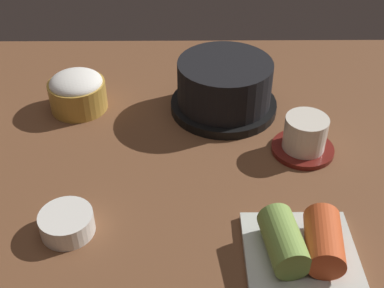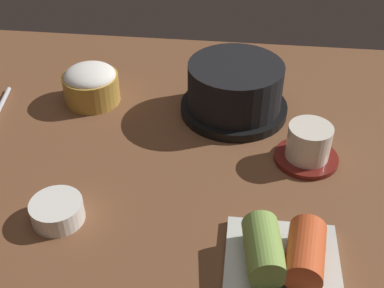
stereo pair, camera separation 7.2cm
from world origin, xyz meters
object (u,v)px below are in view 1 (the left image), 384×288
Objects in this scene: stone_pot at (224,86)px; rice_bowl at (77,91)px; tea_cup_with_saucer at (305,136)px; side_bowl_near at (67,222)px; kimchi_plate at (302,246)px.

stone_pot is 1.88× the size of rice_bowl.
side_bowl_near is (-32.73, -16.08, -1.21)cm from tea_cup_with_saucer.
tea_cup_with_saucer is (36.15, -12.22, -0.61)cm from rice_bowl.
tea_cup_with_saucer is at bearing -18.68° from rice_bowl.
rice_bowl reaches higher than tea_cup_with_saucer.
side_bowl_near is (-21.32, -27.74, -2.90)cm from stone_pot.
tea_cup_with_saucer is 1.39× the size of side_bowl_near.
stone_pot reaches higher than kimchi_plate.
tea_cup_with_saucer is 21.09cm from kimchi_plate.
rice_bowl is at bearing 178.71° from stone_pot.
kimchi_plate is at bearing -45.75° from rice_bowl.
tea_cup_with_saucer is (11.41, -11.66, -1.69)cm from stone_pot.
side_bowl_near is at bearing -153.84° from tea_cup_with_saucer.
rice_bowl is 38.17cm from tea_cup_with_saucer.
kimchi_plate is (7.32, -32.35, -2.27)cm from stone_pot.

